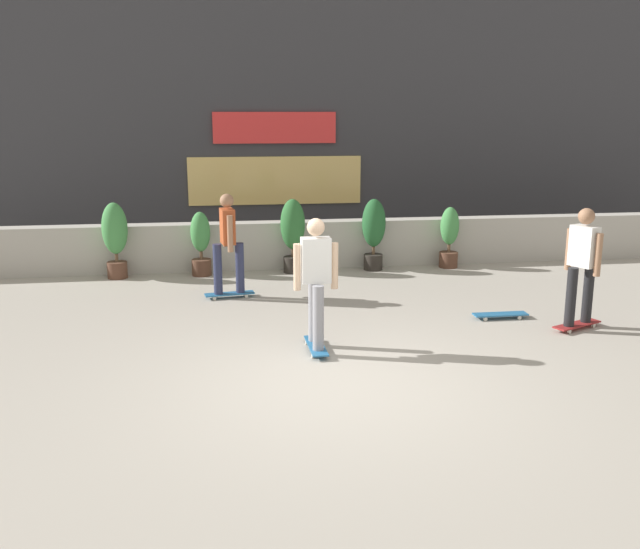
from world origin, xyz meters
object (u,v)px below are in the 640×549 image
at_px(potted_plant_4, 449,236).
at_px(skateboard_near_camera, 500,314).
at_px(skater_mid_plaza, 316,279).
at_px(potted_plant_0, 115,235).
at_px(potted_plant_3, 374,230).
at_px(skater_by_wall_left, 228,241).
at_px(potted_plant_2, 293,231).
at_px(skater_foreground, 582,263).
at_px(potted_plant_1, 201,242).

relative_size(potted_plant_4, skateboard_near_camera, 1.47).
xyz_separation_m(skater_mid_plaza, skateboard_near_camera, (2.87, 1.00, -0.88)).
height_order(potted_plant_0, potted_plant_3, potted_plant_0).
bearing_deg(skater_by_wall_left, potted_plant_0, 139.91).
relative_size(potted_plant_2, skateboard_near_camera, 1.73).
relative_size(potted_plant_3, skateboard_near_camera, 1.70).
height_order(potted_plant_3, skater_mid_plaza, skater_mid_plaza).
relative_size(skater_foreground, skateboard_near_camera, 2.12).
height_order(potted_plant_0, skater_mid_plaza, skater_mid_plaza).
relative_size(potted_plant_1, potted_plant_4, 1.00).
bearing_deg(potted_plant_4, potted_plant_1, 180.00).
distance_m(potted_plant_2, skater_mid_plaza, 4.44).
height_order(potted_plant_0, potted_plant_4, potted_plant_0).
xyz_separation_m(potted_plant_1, skateboard_near_camera, (4.38, -3.43, -0.56)).
bearing_deg(skater_foreground, potted_plant_2, 131.10).
height_order(potted_plant_1, skateboard_near_camera, potted_plant_1).
distance_m(potted_plant_1, skater_foreground, 6.64).
height_order(potted_plant_1, skater_foreground, skater_foreground).
height_order(potted_plant_0, skater_foreground, skater_foreground).
bearing_deg(potted_plant_4, skater_mid_plaza, -125.97).
bearing_deg(skater_foreground, potted_plant_4, 97.13).
height_order(potted_plant_3, skateboard_near_camera, potted_plant_3).
relative_size(potted_plant_3, skater_foreground, 0.80).
bearing_deg(potted_plant_1, skater_by_wall_left, -74.05).
height_order(potted_plant_0, skateboard_near_camera, potted_plant_0).
distance_m(potted_plant_1, potted_plant_4, 4.74).
bearing_deg(skater_foreground, potted_plant_3, 116.24).
bearing_deg(skater_mid_plaza, potted_plant_2, 87.64).
height_order(potted_plant_1, skater_mid_plaza, skater_mid_plaza).
xyz_separation_m(potted_plant_0, skateboard_near_camera, (5.90, -3.43, -0.72)).
xyz_separation_m(skater_by_wall_left, skateboard_near_camera, (3.90, -1.76, -0.88)).
xyz_separation_m(potted_plant_0, potted_plant_3, (4.76, -0.00, -0.02)).
bearing_deg(potted_plant_1, potted_plant_2, -0.00).
bearing_deg(potted_plant_0, potted_plant_4, 0.00).
bearing_deg(potted_plant_2, skater_mid_plaza, -92.36).
bearing_deg(skateboard_near_camera, skater_by_wall_left, 155.78).
bearing_deg(potted_plant_1, potted_plant_0, -180.00).
relative_size(potted_plant_1, skater_by_wall_left, 0.70).
relative_size(potted_plant_0, skater_foreground, 0.81).
bearing_deg(potted_plant_4, skateboard_near_camera, -95.86).
distance_m(skater_foreground, skateboard_near_camera, 1.38).
distance_m(skater_mid_plaza, skateboard_near_camera, 3.16).
bearing_deg(skater_by_wall_left, potted_plant_4, 21.51).
distance_m(potted_plant_4, skateboard_near_camera, 3.50).
distance_m(potted_plant_3, skater_mid_plaza, 4.76).
relative_size(potted_plant_4, skater_foreground, 0.69).
bearing_deg(potted_plant_3, potted_plant_2, 180.00).
relative_size(skater_by_wall_left, skateboard_near_camera, 2.12).
bearing_deg(skater_by_wall_left, skateboard_near_camera, -24.22).
xyz_separation_m(potted_plant_2, skater_foreground, (3.55, -4.06, 0.15)).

